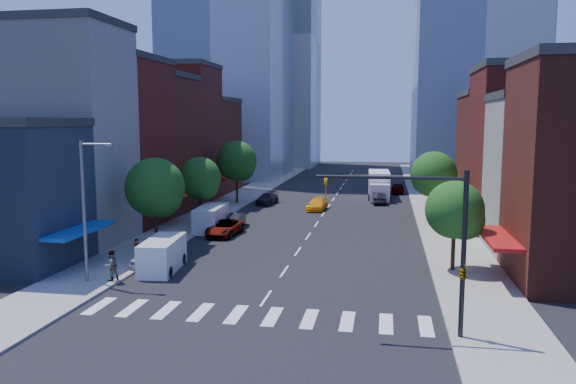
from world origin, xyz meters
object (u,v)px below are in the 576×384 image
parked_car_front (155,255)px  parked_car_third (224,228)px  taxi (317,204)px  parked_car_rear (267,199)px  cargo_van_far (210,219)px  traffic_car_oncoming (379,198)px  parked_car_second (237,220)px  pedestrian_near (137,250)px  box_truck (379,186)px  cargo_van_near (162,255)px  pedestrian_far (111,266)px  traffic_car_far (398,188)px

parked_car_front → parked_car_third: bearing=85.1°
taxi → parked_car_front: bearing=-102.8°
parked_car_rear → parked_car_front: bearing=-86.7°
cargo_van_far → traffic_car_oncoming: 25.47m
parked_car_second → pedestrian_near: pedestrian_near is taller
parked_car_second → parked_car_third: bearing=-98.4°
parked_car_third → box_truck: box_truck is taller
parked_car_front → box_truck: size_ratio=0.52×
parked_car_rear → traffic_car_oncoming: traffic_car_oncoming is taller
cargo_van_near → parked_car_front: bearing=124.3°
parked_car_front → parked_car_rear: (1.77, 30.58, -0.12)m
pedestrian_far → cargo_van_far: bearing=-153.9°
cargo_van_far → pedestrian_near: 12.75m
parked_car_third → cargo_van_far: (-1.95, 1.98, 0.46)m
parked_car_second → parked_car_rear: (-0.23, 15.48, -0.00)m
cargo_van_near → traffic_car_oncoming: bearing=61.2°
parked_car_third → traffic_car_oncoming: (13.52, 22.22, 0.01)m
parked_car_second → traffic_car_oncoming: 22.62m
parked_car_front → traffic_car_oncoming: (15.47, 33.27, -0.09)m
cargo_van_near → pedestrian_far: size_ratio=2.77×
parked_car_rear → traffic_car_oncoming: (13.71, 2.69, 0.03)m
parked_car_third → box_truck: size_ratio=0.56×
traffic_car_far → box_truck: box_truck is taller
traffic_car_oncoming → pedestrian_far: (-16.47, -37.83, 0.44)m
parked_car_rear → pedestrian_far: pedestrian_far is taller
parked_car_second → traffic_car_oncoming: bearing=45.6°
pedestrian_near → cargo_van_far: bearing=24.0°
parked_car_front → box_truck: (15.41, 37.93, 0.91)m
parked_car_front → traffic_car_far: size_ratio=1.06×
parked_car_second → box_truck: 26.50m
cargo_van_far → box_truck: bearing=55.4°
traffic_car_far → pedestrian_far: pedestrian_far is taller
pedestrian_far → cargo_van_near: bearing=176.7°
cargo_van_far → traffic_car_oncoming: (15.47, 20.24, -0.45)m
parked_car_second → box_truck: (13.41, 22.83, 1.03)m
cargo_van_far → pedestrian_far: bearing=-96.2°
parked_car_rear → traffic_car_oncoming: bearing=17.8°
cargo_van_far → pedestrian_far: (-1.01, -17.60, -0.02)m
traffic_car_oncoming → pedestrian_near: (-16.98, -32.90, 0.29)m
parked_car_front → parked_car_rear: parked_car_front is taller
cargo_van_far → pedestrian_near: size_ratio=3.31×
parked_car_second → parked_car_third: parked_car_third is taller
parked_car_rear → cargo_van_far: cargo_van_far is taller
traffic_car_far → pedestrian_near: pedestrian_near is taller
traffic_car_far → pedestrian_near: (-19.48, -43.40, 0.24)m
parked_car_third → traffic_car_far: (16.01, 32.73, 0.05)m
parked_car_third → traffic_car_far: bearing=68.7°
traffic_car_oncoming → cargo_van_near: bearing=62.8°
parked_car_second → traffic_car_oncoming: (13.47, 18.17, 0.03)m
cargo_van_far → pedestrian_far: cargo_van_far is taller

